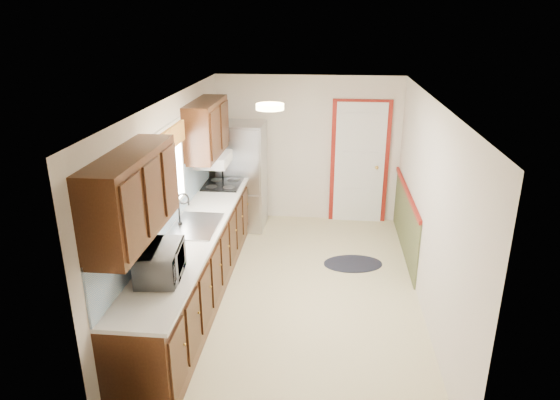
# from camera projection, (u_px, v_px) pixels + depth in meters

# --- Properties ---
(room_shell) EXTENTS (3.20, 5.20, 2.52)m
(room_shell) POSITION_uv_depth(u_px,v_px,m) (298.00, 203.00, 5.86)
(room_shell) COLOR beige
(room_shell) RESTS_ON ground
(kitchen_run) EXTENTS (0.63, 4.00, 2.20)m
(kitchen_run) POSITION_uv_depth(u_px,v_px,m) (191.00, 239.00, 5.84)
(kitchen_run) COLOR #33190B
(kitchen_run) RESTS_ON ground
(back_wall_trim) EXTENTS (1.12, 2.30, 2.08)m
(back_wall_trim) POSITION_uv_depth(u_px,v_px,m) (369.00, 175.00, 7.94)
(back_wall_trim) COLOR maroon
(back_wall_trim) RESTS_ON ground
(ceiling_fixture) EXTENTS (0.30, 0.30, 0.06)m
(ceiling_fixture) POSITION_uv_depth(u_px,v_px,m) (270.00, 107.00, 5.30)
(ceiling_fixture) COLOR #FFD88C
(ceiling_fixture) RESTS_ON room_shell
(microwave) EXTENTS (0.37, 0.60, 0.39)m
(microwave) POSITION_uv_depth(u_px,v_px,m) (160.00, 259.00, 4.66)
(microwave) COLOR white
(microwave) RESTS_ON kitchen_run
(refrigerator) EXTENTS (0.73, 0.73, 1.71)m
(refrigerator) POSITION_uv_depth(u_px,v_px,m) (242.00, 176.00, 7.98)
(refrigerator) COLOR #B7B7BC
(refrigerator) RESTS_ON ground
(rug) EXTENTS (0.88, 0.63, 0.01)m
(rug) POSITION_uv_depth(u_px,v_px,m) (353.00, 264.00, 6.98)
(rug) COLOR black
(rug) RESTS_ON ground
(cooktop) EXTENTS (0.53, 0.63, 0.02)m
(cooktop) POSITION_uv_depth(u_px,v_px,m) (222.00, 184.00, 7.29)
(cooktop) COLOR black
(cooktop) RESTS_ON kitchen_run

